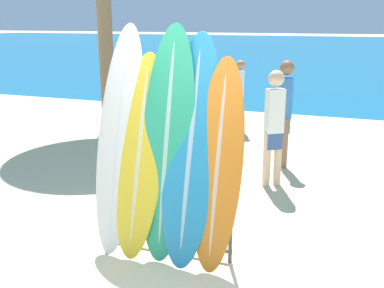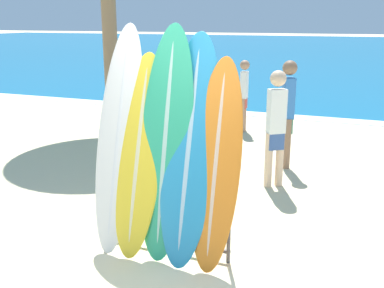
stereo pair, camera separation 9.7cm
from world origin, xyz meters
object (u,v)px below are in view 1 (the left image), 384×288
object	(u,v)px
surfboard_rack	(166,207)
surfboard_slot_1	(140,155)
surfboard_slot_0	(119,139)
surfboard_slot_3	(191,150)
person_mid_beach	(285,110)
surfboard_slot_2	(167,144)
surfboard_slot_4	(218,165)
person_near_water	(274,124)
person_far_right	(185,101)
person_far_left	(240,93)

from	to	relation	value
surfboard_rack	surfboard_slot_1	world-z (taller)	surfboard_slot_1
surfboard_slot_0	surfboard_slot_3	bearing A→B (deg)	-1.12
person_mid_beach	surfboard_slot_2	bearing A→B (deg)	143.84
surfboard_slot_2	surfboard_slot_3	xyz separation A→B (m)	(0.26, -0.00, -0.04)
surfboard_slot_0	surfboard_slot_4	bearing A→B (deg)	-2.46
surfboard_slot_1	surfboard_slot_0	bearing A→B (deg)	169.73
surfboard_slot_3	surfboard_slot_4	xyz separation A→B (m)	(0.30, -0.03, -0.12)
surfboard_slot_4	person_near_water	distance (m)	2.40
person_near_water	person_far_right	xyz separation A→B (m)	(-1.97, 1.51, -0.02)
surfboard_rack	person_mid_beach	world-z (taller)	person_mid_beach
surfboard_slot_3	surfboard_slot_0	bearing A→B (deg)	178.88
surfboard_rack	person_far_right	bearing A→B (deg)	107.96
surfboard_slot_3	person_far_left	distance (m)	5.62
surfboard_slot_2	person_mid_beach	size ratio (longest dim) A/B	1.34
surfboard_slot_1	person_far_left	world-z (taller)	surfboard_slot_1
surfboard_slot_1	surfboard_slot_3	distance (m)	0.57
person_mid_beach	person_far_right	bearing A→B (deg)	50.95
person_mid_beach	person_far_right	world-z (taller)	person_mid_beach
surfboard_slot_4	person_near_water	size ratio (longest dim) A/B	1.20
person_mid_beach	person_far_left	xyz separation A→B (m)	(-1.31, 2.19, -0.12)
surfboard_slot_1	surfboard_slot_2	bearing A→B (deg)	6.41
surfboard_rack	surfboard_slot_0	xyz separation A→B (m)	(-0.55, 0.04, 0.69)
surfboard_slot_4	surfboard_slot_1	bearing A→B (deg)	179.95
surfboard_rack	person_near_water	distance (m)	2.53
surfboard_slot_0	surfboard_slot_1	bearing A→B (deg)	-10.27
surfboard_slot_0	person_far_right	size ratio (longest dim) A/B	1.42
person_far_left	person_far_right	world-z (taller)	person_far_right
surfboard_slot_1	person_far_right	bearing A→B (deg)	104.03
person_near_water	person_far_right	size ratio (longest dim) A/B	1.02
surfboard_slot_2	person_near_water	world-z (taller)	surfboard_slot_2
surfboard_slot_3	surfboard_slot_1	bearing A→B (deg)	-176.79
surfboard_slot_1	person_mid_beach	xyz separation A→B (m)	(0.99, 3.39, -0.08)
person_near_water	surfboard_slot_4	bearing A→B (deg)	-129.24
person_near_water	person_far_right	bearing A→B (deg)	106.50
surfboard_slot_1	surfboard_slot_3	world-z (taller)	surfboard_slot_3
surfboard_slot_4	person_far_left	size ratio (longest dim) A/B	1.32
surfboard_slot_0	person_far_left	world-z (taller)	surfboard_slot_0
surfboard_rack	surfboard_slot_2	world-z (taller)	surfboard_slot_2
surfboard_rack	person_far_right	size ratio (longest dim) A/B	0.86
surfboard_slot_2	surfboard_slot_4	size ratio (longest dim) A/B	1.15
surfboard_slot_1	person_far_left	distance (m)	5.59
person_near_water	person_far_left	size ratio (longest dim) A/B	1.10
surfboard_rack	person_far_right	xyz separation A→B (m)	(-1.26, 3.90, 0.41)
person_far_left	surfboard_slot_1	bearing A→B (deg)	-0.06
surfboard_rack	person_mid_beach	xyz separation A→B (m)	(0.70, 3.39, 0.46)
person_far_right	surfboard_slot_1	bearing A→B (deg)	74.76
person_near_water	person_far_left	distance (m)	3.44
person_mid_beach	surfboard_slot_4	bearing A→B (deg)	153.24
surfboard_rack	surfboard_slot_0	size ratio (longest dim) A/B	0.61
person_near_water	person_mid_beach	distance (m)	1.00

